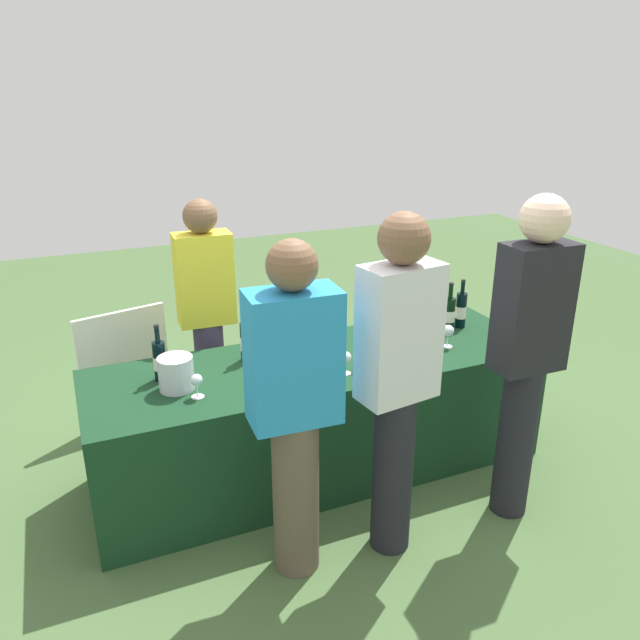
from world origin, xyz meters
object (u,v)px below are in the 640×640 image
Objects in this scene: wine_bottle_1 at (246,341)px; wine_glass_2 at (346,358)px; wine_glass_3 at (364,352)px; ice_bucket at (176,373)px; server_pouring at (206,310)px; wine_bottle_3 at (449,313)px; guest_1 at (397,376)px; wine_glass_1 at (316,358)px; guest_2 at (528,348)px; wine_glass_5 at (448,331)px; menu_board at (125,367)px; guest_0 at (294,404)px; wine_bottle_2 at (302,332)px; wine_glass_0 at (197,381)px; wine_bottle_0 at (160,360)px; wine_glass_4 at (400,340)px; wine_bottle_4 at (461,310)px.

wine_bottle_1 reaches higher than wine_glass_2.
wine_glass_3 is 1.02m from ice_bucket.
wine_glass_3 is 1.14m from server_pouring.
wine_bottle_3 is 0.19× the size of guest_1.
wine_glass_1 is at bearing -165.63° from wine_bottle_3.
guest_2 is (0.63, -0.58, 0.15)m from wine_glass_3.
wine_glass_5 is 2.19m from menu_board.
wine_glass_3 is at bearing 43.08° from guest_0.
wine_bottle_2 is 1.29m from guest_2.
wine_bottle_3 is 1.08m from wine_glass_1.
wine_bottle_2 reaches higher than ice_bucket.
ice_bucket is 1.81m from guest_2.
wine_glass_5 is at bearing 148.72° from server_pouring.
wine_glass_0 is (-0.71, -0.34, -0.03)m from wine_bottle_2.
wine_glass_1 is (0.80, -0.27, -0.01)m from wine_bottle_0.
wine_bottle_1 is at bearing 160.71° from wine_glass_4.
guest_0 is 0.95× the size of guest_1.
wine_bottle_3 is at bearing 55.08° from wine_glass_5.
wine_bottle_2 is 1.10m from wine_bottle_4.
wine_bottle_2 is (0.85, 0.06, 0.00)m from wine_bottle_0.
guest_1 is 2.19m from menu_board.
wine_bottle_0 is 0.31m from wine_glass_0.
guest_2 reaches higher than wine_glass_5.
wine_bottle_4 is 1.76× the size of ice_bucket.
wine_glass_1 is at bearing -48.04° from wine_bottle_1.
wine_bottle_1 is 1.81× the size of ice_bucket.
wine_bottle_2 is (0.35, 0.00, -0.00)m from wine_bottle_1.
guest_0 is at bearing -92.80° from wine_bottle_1.
wine_glass_0 is (0.14, -0.28, -0.02)m from wine_bottle_0.
guest_2 is at bearing -27.90° from wine_bottle_0.
guest_0 reaches higher than ice_bucket.
wine_bottle_0 is 2.24× the size of wine_glass_5.
wine_glass_4 is at bearing 15.82° from wine_glass_3.
wine_glass_1 is (0.29, -0.33, -0.02)m from wine_bottle_1.
guest_1 is (0.15, -0.62, 0.14)m from wine_glass_1.
wine_bottle_4 is 0.18× the size of guest_2.
wine_bottle_1 is at bearing -179.35° from wine_bottle_2.
wine_bottle_2 is at bearing 25.66° from wine_glass_0.
wine_glass_1 is 0.55m from wine_glass_4.
wine_bottle_3 is at bearing 81.47° from guest_2.
wine_glass_4 is at bearing 36.60° from guest_0.
wine_bottle_4 is at bearing 22.79° from wine_glass_4.
wine_bottle_0 is 1.11m from wine_glass_3.
wine_glass_1 and wine_glass_4 have the same top height.
wine_bottle_1 is (0.50, 0.06, 0.01)m from wine_bottle_0.
wine_glass_2 is 1.71m from menu_board.
wine_bottle_1 is at bearing 89.97° from guest_0.
ice_bucket is 1.18m from menu_board.
wine_glass_0 is 1.03m from guest_1.
wine_bottle_3 is 0.95m from wine_glass_2.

